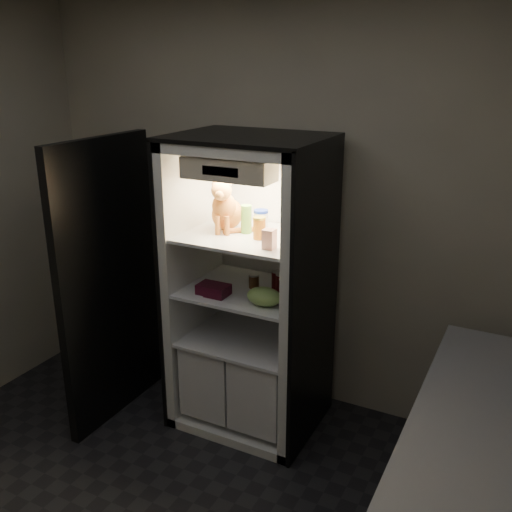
{
  "coord_description": "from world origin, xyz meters",
  "views": [
    {
      "loc": [
        1.54,
        -1.55,
        2.29
      ],
      "look_at": [
        0.06,
        1.32,
        1.16
      ],
      "focal_mm": 40.0,
      "sensor_mm": 36.0,
      "label": 1
    }
  ],
  "objects_px": {
    "refrigerator": "(252,307)",
    "tabby_cat": "(226,209)",
    "mayo_tub": "(261,220)",
    "salsa_jar": "(259,228)",
    "cream_carton": "(269,239)",
    "parmesan_shaker": "(246,219)",
    "pepper_jar": "(301,221)",
    "soda_can_a": "(277,280)",
    "condiment_jar": "(254,281)",
    "grape_bag": "(264,297)",
    "soda_can_c": "(284,288)",
    "berry_box_right": "(218,291)",
    "soda_can_b": "(281,284)",
    "berry_box_left": "(209,288)"
  },
  "relations": [
    {
      "from": "refrigerator",
      "to": "tabby_cat",
      "type": "xyz_separation_m",
      "value": [
        -0.16,
        -0.04,
        0.63
      ]
    },
    {
      "from": "mayo_tub",
      "to": "salsa_jar",
      "type": "bearing_deg",
      "value": -66.13
    },
    {
      "from": "salsa_jar",
      "to": "cream_carton",
      "type": "relative_size",
      "value": 1.18
    },
    {
      "from": "parmesan_shaker",
      "to": "mayo_tub",
      "type": "xyz_separation_m",
      "value": [
        0.05,
        0.1,
        -0.02
      ]
    },
    {
      "from": "pepper_jar",
      "to": "soda_can_a",
      "type": "height_order",
      "value": "pepper_jar"
    },
    {
      "from": "condiment_jar",
      "to": "grape_bag",
      "type": "distance_m",
      "value": 0.27
    },
    {
      "from": "soda_can_c",
      "to": "berry_box_right",
      "type": "relative_size",
      "value": 0.94
    },
    {
      "from": "salsa_jar",
      "to": "cream_carton",
      "type": "distance_m",
      "value": 0.19
    },
    {
      "from": "pepper_jar",
      "to": "condiment_jar",
      "type": "xyz_separation_m",
      "value": [
        -0.29,
        -0.04,
        -0.41
      ]
    },
    {
      "from": "tabby_cat",
      "to": "cream_carton",
      "type": "height_order",
      "value": "tabby_cat"
    },
    {
      "from": "soda_can_b",
      "to": "pepper_jar",
      "type": "bearing_deg",
      "value": 27.59
    },
    {
      "from": "mayo_tub",
      "to": "pepper_jar",
      "type": "bearing_deg",
      "value": -11.82
    },
    {
      "from": "pepper_jar",
      "to": "condiment_jar",
      "type": "height_order",
      "value": "pepper_jar"
    },
    {
      "from": "soda_can_c",
      "to": "tabby_cat",
      "type": "bearing_deg",
      "value": 173.55
    },
    {
      "from": "mayo_tub",
      "to": "soda_can_b",
      "type": "bearing_deg",
      "value": -30.09
    },
    {
      "from": "cream_carton",
      "to": "soda_can_c",
      "type": "distance_m",
      "value": 0.38
    },
    {
      "from": "parmesan_shaker",
      "to": "soda_can_b",
      "type": "bearing_deg",
      "value": -1.76
    },
    {
      "from": "refrigerator",
      "to": "salsa_jar",
      "type": "relative_size",
      "value": 14.29
    },
    {
      "from": "condiment_jar",
      "to": "pepper_jar",
      "type": "bearing_deg",
      "value": 7.36
    },
    {
      "from": "tabby_cat",
      "to": "condiment_jar",
      "type": "height_order",
      "value": "tabby_cat"
    },
    {
      "from": "pepper_jar",
      "to": "cream_carton",
      "type": "xyz_separation_m",
      "value": [
        -0.08,
        -0.25,
        -0.05
      ]
    },
    {
      "from": "soda_can_b",
      "to": "mayo_tub",
      "type": "bearing_deg",
      "value": 149.91
    },
    {
      "from": "refrigerator",
      "to": "condiment_jar",
      "type": "height_order",
      "value": "refrigerator"
    },
    {
      "from": "soda_can_a",
      "to": "mayo_tub",
      "type": "bearing_deg",
      "value": 156.43
    },
    {
      "from": "pepper_jar",
      "to": "mayo_tub",
      "type": "bearing_deg",
      "value": 168.18
    },
    {
      "from": "soda_can_c",
      "to": "grape_bag",
      "type": "height_order",
      "value": "soda_can_c"
    },
    {
      "from": "refrigerator",
      "to": "salsa_jar",
      "type": "height_order",
      "value": "refrigerator"
    },
    {
      "from": "soda_can_c",
      "to": "grape_bag",
      "type": "relative_size",
      "value": 0.57
    },
    {
      "from": "salsa_jar",
      "to": "grape_bag",
      "type": "bearing_deg",
      "value": -53.02
    },
    {
      "from": "parmesan_shaker",
      "to": "condiment_jar",
      "type": "xyz_separation_m",
      "value": [
        0.05,
        0.01,
        -0.39
      ]
    },
    {
      "from": "refrigerator",
      "to": "berry_box_right",
      "type": "bearing_deg",
      "value": -114.47
    },
    {
      "from": "grape_bag",
      "to": "berry_box_right",
      "type": "relative_size",
      "value": 1.65
    },
    {
      "from": "soda_can_c",
      "to": "soda_can_a",
      "type": "bearing_deg",
      "value": 134.16
    },
    {
      "from": "tabby_cat",
      "to": "grape_bag",
      "type": "xyz_separation_m",
      "value": [
        0.36,
        -0.19,
        -0.43
      ]
    },
    {
      "from": "parmesan_shaker",
      "to": "soda_can_c",
      "type": "relative_size",
      "value": 1.42
    },
    {
      "from": "mayo_tub",
      "to": "soda_can_a",
      "type": "distance_m",
      "value": 0.38
    },
    {
      "from": "cream_carton",
      "to": "soda_can_a",
      "type": "bearing_deg",
      "value": 105.19
    },
    {
      "from": "parmesan_shaker",
      "to": "grape_bag",
      "type": "relative_size",
      "value": 0.82
    },
    {
      "from": "salsa_jar",
      "to": "berry_box_right",
      "type": "relative_size",
      "value": 1.03
    },
    {
      "from": "grape_bag",
      "to": "berry_box_right",
      "type": "bearing_deg",
      "value": -179.45
    },
    {
      "from": "tabby_cat",
      "to": "grape_bag",
      "type": "distance_m",
      "value": 0.59
    },
    {
      "from": "soda_can_c",
      "to": "condiment_jar",
      "type": "bearing_deg",
      "value": 165.53
    },
    {
      "from": "soda_can_c",
      "to": "berry_box_right",
      "type": "bearing_deg",
      "value": -157.96
    },
    {
      "from": "salsa_jar",
      "to": "berry_box_left",
      "type": "bearing_deg",
      "value": -155.95
    },
    {
      "from": "soda_can_b",
      "to": "berry_box_left",
      "type": "bearing_deg",
      "value": -154.6
    },
    {
      "from": "soda_can_a",
      "to": "tabby_cat",
      "type": "bearing_deg",
      "value": -171.17
    },
    {
      "from": "tabby_cat",
      "to": "condiment_jar",
      "type": "relative_size",
      "value": 4.11
    },
    {
      "from": "soda_can_b",
      "to": "berry_box_right",
      "type": "bearing_deg",
      "value": -149.13
    },
    {
      "from": "refrigerator",
      "to": "cream_carton",
      "type": "relative_size",
      "value": 16.93
    },
    {
      "from": "soda_can_b",
      "to": "parmesan_shaker",
      "type": "bearing_deg",
      "value": 178.24
    }
  ]
}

